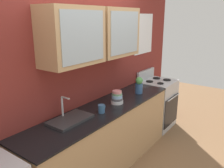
# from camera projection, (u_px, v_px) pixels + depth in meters

# --- Properties ---
(ground_plane) EXTENTS (10.00, 10.00, 0.00)m
(ground_plane) POSITION_uv_depth(u_px,v_px,m) (105.00, 167.00, 3.32)
(ground_plane) COLOR brown
(back_wall_unit) EXTENTS (4.84, 0.45, 2.69)m
(back_wall_unit) POSITION_uv_depth(u_px,v_px,m) (86.00, 64.00, 3.09)
(back_wall_unit) COLOR maroon
(back_wall_unit) RESTS_ON ground_plane
(counter) EXTENTS (2.58, 0.60, 0.90)m
(counter) POSITION_uv_depth(u_px,v_px,m) (105.00, 139.00, 3.20)
(counter) COLOR tan
(counter) RESTS_ON ground_plane
(stove_range) EXTENTS (0.65, 0.62, 1.08)m
(stove_range) POSITION_uv_depth(u_px,v_px,m) (157.00, 103.00, 4.47)
(stove_range) COLOR silver
(stove_range) RESTS_ON ground_plane
(sink_faucet) EXTENTS (0.51, 0.30, 0.28)m
(sink_faucet) POSITION_uv_depth(u_px,v_px,m) (70.00, 119.00, 2.69)
(sink_faucet) COLOR #2D2D30
(sink_faucet) RESTS_ON counter
(bowl_stack) EXTENTS (0.17, 0.17, 0.18)m
(bowl_stack) POSITION_uv_depth(u_px,v_px,m) (117.00, 98.00, 3.21)
(bowl_stack) COLOR white
(bowl_stack) RESTS_ON counter
(vase) EXTENTS (0.12, 0.12, 0.26)m
(vase) POSITION_uv_depth(u_px,v_px,m) (139.00, 85.00, 3.63)
(vase) COLOR #33598C
(vase) RESTS_ON counter
(cup_near_sink) EXTENTS (0.12, 0.08, 0.10)m
(cup_near_sink) POSITION_uv_depth(u_px,v_px,m) (102.00, 109.00, 2.91)
(cup_near_sink) COLOR #38608C
(cup_near_sink) RESTS_ON counter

